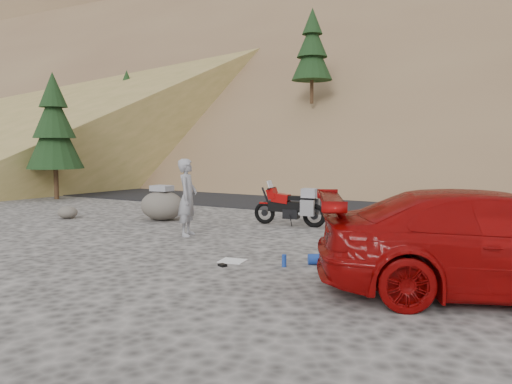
% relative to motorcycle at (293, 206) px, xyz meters
% --- Properties ---
extents(ground, '(140.00, 140.00, 0.00)m').
position_rel_motorcycle_xyz_m(ground, '(-0.05, -3.15, -0.52)').
color(ground, '#3D3A38').
rests_on(ground, ground).
extents(road, '(120.00, 7.00, 0.05)m').
position_rel_motorcycle_xyz_m(road, '(-0.05, 5.85, -0.52)').
color(road, black).
rests_on(road, ground).
extents(hillside, '(120.00, 73.00, 46.72)m').
position_rel_motorcycle_xyz_m(hillside, '(-0.10, 37.73, 10.55)').
color(hillside, brown).
rests_on(hillside, ground).
extents(conifer_verge, '(2.20, 2.20, 5.04)m').
position_rel_motorcycle_xyz_m(conifer_verge, '(-11.05, 1.35, 2.37)').
color(conifer_verge, '#3C2816').
rests_on(conifer_verge, ground).
extents(motorcycle, '(2.06, 0.70, 1.22)m').
position_rel_motorcycle_xyz_m(motorcycle, '(0.00, 0.00, 0.00)').
color(motorcycle, black).
rests_on(motorcycle, ground).
extents(man, '(0.65, 0.79, 1.85)m').
position_rel_motorcycle_xyz_m(man, '(-1.58, -2.56, -0.52)').
color(man, '#95949A').
rests_on(man, ground).
extents(red_car, '(5.67, 4.09, 1.53)m').
position_rel_motorcycle_xyz_m(red_car, '(5.26, -4.20, -0.52)').
color(red_car, '#8D0807').
rests_on(red_car, ground).
extents(boulder, '(1.48, 1.33, 1.03)m').
position_rel_motorcycle_xyz_m(boulder, '(-3.73, -0.93, -0.07)').
color(boulder, '#59544C').
rests_on(boulder, ground).
extents(small_rock, '(0.62, 0.57, 0.36)m').
position_rel_motorcycle_xyz_m(small_rock, '(-6.40, -2.05, -0.34)').
color(small_rock, '#59544C').
rests_on(small_rock, ground).
extents(gear_white_cloth, '(0.52, 0.48, 0.02)m').
position_rel_motorcycle_xyz_m(gear_white_cloth, '(0.76, -4.30, -0.52)').
color(gear_white_cloth, white).
rests_on(gear_white_cloth, ground).
extents(gear_blue_mat, '(0.53, 0.42, 0.20)m').
position_rel_motorcycle_xyz_m(gear_blue_mat, '(2.32, -3.72, -0.42)').
color(gear_blue_mat, navy).
rests_on(gear_blue_mat, ground).
extents(gear_bottle, '(0.09, 0.09, 0.22)m').
position_rel_motorcycle_xyz_m(gear_bottle, '(1.80, -4.21, -0.41)').
color(gear_bottle, navy).
rests_on(gear_bottle, ground).
extents(gear_funnel, '(0.17, 0.17, 0.19)m').
position_rel_motorcycle_xyz_m(gear_funnel, '(2.94, -4.81, -0.43)').
color(gear_funnel, red).
rests_on(gear_funnel, ground).
extents(gear_glove_a, '(0.18, 0.16, 0.04)m').
position_rel_motorcycle_xyz_m(gear_glove_a, '(0.81, -4.72, -0.50)').
color(gear_glove_a, black).
rests_on(gear_glove_a, ground).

